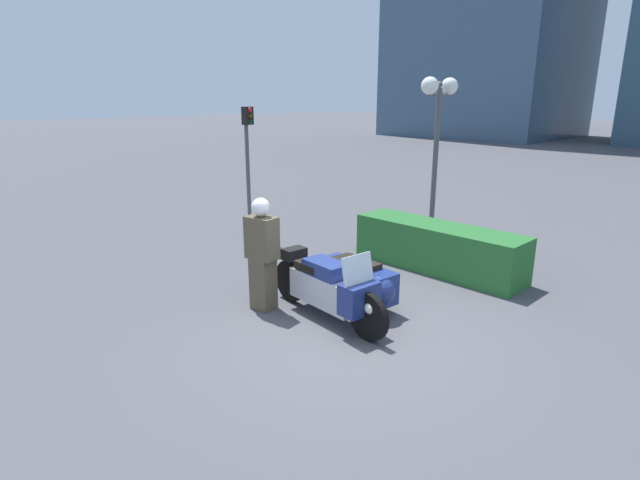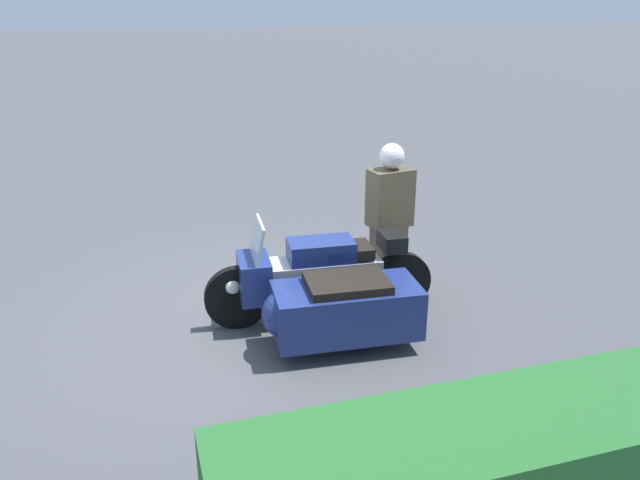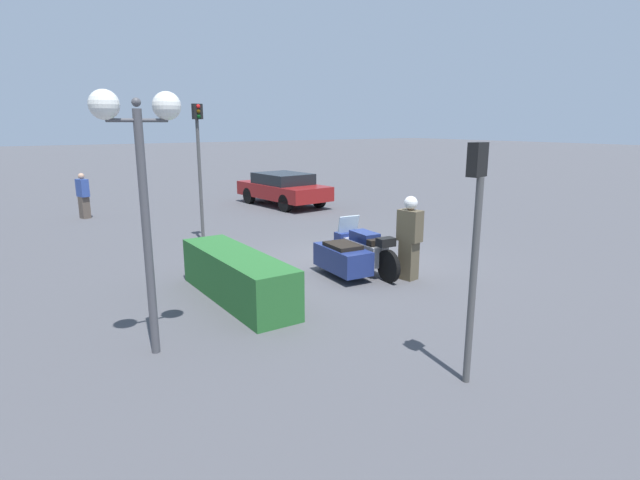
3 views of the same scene
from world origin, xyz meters
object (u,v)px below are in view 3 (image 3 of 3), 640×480
police_motorcycle (350,253)px  parked_car_background (283,188)px  traffic_light_far (474,228)px  twin_lamp_post (140,146)px  officer_rider (410,236)px  hedge_bush_curbside (237,276)px  pedestrian_bystander (83,196)px  traffic_light_near (199,154)px

police_motorcycle → parked_car_background: size_ratio=0.57×
police_motorcycle → traffic_light_far: traffic_light_far is taller
twin_lamp_post → traffic_light_far: twin_lamp_post is taller
officer_rider → hedge_bush_curbside: officer_rider is taller
traffic_light_far → police_motorcycle: bearing=-31.2°
officer_rider → traffic_light_far: size_ratio=0.59×
traffic_light_far → parked_car_background: traffic_light_far is taller
hedge_bush_curbside → pedestrian_bystander: 10.72m
police_motorcycle → officer_rider: bearing=-137.5°
police_motorcycle → pedestrian_bystander: size_ratio=1.57×
traffic_light_near → hedge_bush_curbside: bearing=-18.2°
twin_lamp_post → traffic_light_near: 7.01m
hedge_bush_curbside → traffic_light_near: (4.82, -1.18, 2.00)m
police_motorcycle → traffic_light_near: size_ratio=0.66×
twin_lamp_post → parked_car_background: twin_lamp_post is taller
officer_rider → pedestrian_bystander: (11.55, 4.52, -0.15)m
traffic_light_far → parked_car_background: size_ratio=0.69×
hedge_bush_curbside → traffic_light_far: (-4.49, -1.12, 1.58)m
traffic_light_far → officer_rider: bearing=-45.6°
police_motorcycle → pedestrian_bystander: 11.18m
traffic_light_far → pedestrian_bystander: 15.35m
twin_lamp_post → pedestrian_bystander: 12.34m
police_motorcycle → traffic_light_near: bearing=23.4°
hedge_bush_curbside → traffic_light_far: size_ratio=1.11×
officer_rider → pedestrian_bystander: size_ratio=1.13×
officer_rider → parked_car_background: (10.15, -2.71, -0.23)m
parked_car_background → officer_rider: bearing=159.8°
pedestrian_bystander → traffic_light_near: bearing=93.0°
hedge_bush_curbside → traffic_light_far: traffic_light_far is taller
police_motorcycle → traffic_light_near: traffic_light_near is taller
police_motorcycle → traffic_light_far: size_ratio=0.82×
twin_lamp_post → traffic_light_far: size_ratio=1.21×
hedge_bush_curbside → parked_car_background: size_ratio=0.77×
police_motorcycle → officer_rider: officer_rider is taller
twin_lamp_post → parked_car_background: bearing=-37.6°
police_motorcycle → traffic_light_far: 5.15m
pedestrian_bystander → hedge_bush_curbside: bearing=78.1°
hedge_bush_curbside → twin_lamp_post: 3.49m
police_motorcycle → twin_lamp_post: size_ratio=0.68×
officer_rider → traffic_light_far: (-3.61, 2.45, 1.08)m
traffic_light_near → parked_car_background: bearing=126.6°
twin_lamp_post → pedestrian_bystander: (12.10, -1.00, -2.16)m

